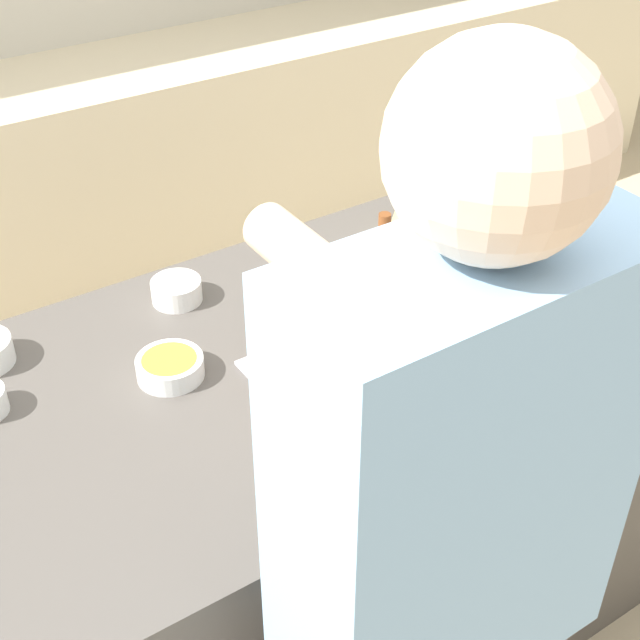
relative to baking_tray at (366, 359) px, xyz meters
The scene contains 11 objects.
ground_plane 0.93m from the baking_tray, 132.35° to the left, with size 12.00×12.00×0.00m, color #C6B28E.
back_cabinet_block 1.97m from the baking_tray, 92.75° to the left, with size 6.00×0.60×0.90m.
kitchen_island 0.48m from the baking_tray, 132.35° to the left, with size 1.71×0.89×0.91m.
baking_tray is the anchor object (origin of this frame).
gingerbread_house 0.12m from the baking_tray, 28.79° to the left, with size 0.21×0.18×0.30m.
decorative_tree 0.54m from the baking_tray, 40.82° to the left, with size 0.14×0.14×0.28m.
candy_bowl_far_right 0.35m from the baking_tray, 38.23° to the left, with size 0.13×0.13×0.04m.
candy_bowl_near_tray_right 0.46m from the baking_tray, 118.52° to the left, with size 0.11×0.11×0.05m.
candy_bowl_behind_tray 0.39m from the baking_tray, 153.43° to the left, with size 0.13×0.13×0.04m.
cookbook 0.65m from the baking_tray, 21.05° to the left, with size 0.22×0.13×0.02m.
person 0.61m from the baking_tray, 116.21° to the right, with size 0.47×0.58×1.78m.
Camera 1 is at (-0.76, -1.23, 2.03)m, focal length 50.00 mm.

